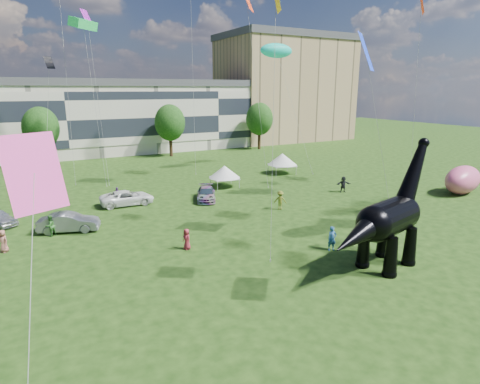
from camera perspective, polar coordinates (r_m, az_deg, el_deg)
ground at (r=23.20m, az=16.70°, el=-15.60°), size 220.00×220.00×0.00m
terrace_row at (r=76.23m, az=-23.82°, el=9.17°), size 78.00×11.00×12.00m
apartment_block at (r=95.95m, az=6.33°, el=14.11°), size 28.00×18.00×22.00m
tree_mid_left at (r=66.99m, az=-26.52°, el=8.58°), size 5.20×5.20×9.44m
tree_mid_right at (r=70.72m, az=-9.95°, el=10.09°), size 5.20×5.20×9.44m
tree_far_right at (r=78.41m, az=2.79°, el=10.69°), size 5.20×5.20×9.44m
dinosaur_sculpture at (r=27.30m, az=20.07°, el=-3.88°), size 10.41×4.05×8.50m
car_grey at (r=35.81m, az=-23.17°, el=-3.98°), size 5.04×3.08×1.57m
car_white at (r=42.01m, az=-15.76°, el=-0.80°), size 5.40×2.68×1.47m
car_dark at (r=42.37m, az=-4.83°, el=-0.26°), size 3.58×4.99×1.34m
gazebo_near at (r=47.80m, az=-2.23°, el=2.87°), size 4.09×4.09×2.57m
gazebo_far at (r=55.79m, az=6.03°, el=4.63°), size 4.74×4.74×2.80m
inflatable_pink at (r=51.24m, az=29.11°, el=1.54°), size 6.82×4.56×3.12m
visitors at (r=36.42m, az=-7.19°, el=-2.44°), size 46.04×20.88×1.86m
kites at (r=41.77m, az=11.09°, el=24.46°), size 64.15×50.72×22.24m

